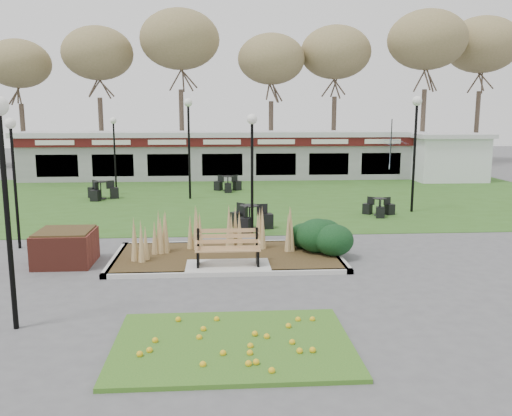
{
  "coord_description": "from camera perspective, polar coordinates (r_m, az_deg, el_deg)",
  "views": [
    {
      "loc": [
        -0.21,
        -13.62,
        4.1
      ],
      "look_at": [
        0.87,
        2.0,
        1.31
      ],
      "focal_mm": 38.0,
      "sensor_mm": 36.0,
      "label": 1
    }
  ],
  "objects": [
    {
      "name": "service_hut",
      "position": [
        34.56,
        19.52,
        5.13
      ],
      "size": [
        4.4,
        3.4,
        2.83
      ],
      "color": "silver",
      "rests_on": "ground"
    },
    {
      "name": "lawn",
      "position": [
        25.94,
        -3.43,
        1.01
      ],
      "size": [
        34.0,
        16.0,
        0.02
      ],
      "primitive_type": "cube",
      "color": "#30561B",
      "rests_on": "ground"
    },
    {
      "name": "flower_bed",
      "position": [
        9.88,
        -2.45,
        -13.99
      ],
      "size": [
        4.2,
        3.0,
        0.16
      ],
      "color": "#2F631C",
      "rests_on": "ground"
    },
    {
      "name": "tree_backdrop",
      "position": [
        41.84,
        -3.78,
        15.93
      ],
      "size": [
        47.24,
        5.24,
        10.36
      ],
      "color": "#47382B",
      "rests_on": "ground"
    },
    {
      "name": "lamp_post_mid_right",
      "position": [
        25.66,
        -7.11,
        8.55
      ],
      "size": [
        0.39,
        0.39,
        4.72
      ],
      "color": "black",
      "rests_on": "ground"
    },
    {
      "name": "brick_planter",
      "position": [
        15.63,
        -19.42,
        -3.89
      ],
      "size": [
        1.5,
        1.5,
        0.95
      ],
      "color": "maroon",
      "rests_on": "ground"
    },
    {
      "name": "bistro_set_c",
      "position": [
        28.28,
        -2.99,
        2.33
      ],
      "size": [
        1.48,
        1.28,
        0.78
      ],
      "color": "black",
      "rests_on": "ground"
    },
    {
      "name": "patio_umbrella",
      "position": [
        33.32,
        13.98,
        5.56
      ],
      "size": [
        2.56,
        2.59,
        2.57
      ],
      "color": "black",
      "rests_on": "ground"
    },
    {
      "name": "car_black",
      "position": [
        36.79,
        -16.2,
        4.31
      ],
      "size": [
        4.12,
        2.51,
        1.28
      ],
      "primitive_type": "imported",
      "rotation": [
        0.0,
        0.0,
        1.89
      ],
      "color": "black",
      "rests_on": "ground"
    },
    {
      "name": "planting_bed",
      "position": [
        15.5,
        1.67,
        -3.85
      ],
      "size": [
        6.75,
        3.4,
        1.27
      ],
      "color": "#362315",
      "rests_on": "ground"
    },
    {
      "name": "bistro_set_d",
      "position": [
        22.14,
        12.83,
        -0.17
      ],
      "size": [
        1.28,
        1.24,
        0.69
      ],
      "color": "black",
      "rests_on": "ground"
    },
    {
      "name": "lamp_post_far_right",
      "position": [
        22.99,
        16.47,
        8.05
      ],
      "size": [
        0.39,
        0.39,
        4.72
      ],
      "color": "black",
      "rests_on": "ground"
    },
    {
      "name": "lamp_post_far_left",
      "position": [
        27.87,
        -14.72,
        7.08
      ],
      "size": [
        0.32,
        0.32,
        3.83
      ],
      "color": "black",
      "rests_on": "ground"
    },
    {
      "name": "ground",
      "position": [
        14.22,
        -2.95,
        -6.67
      ],
      "size": [
        100.0,
        100.0,
        0.0
      ],
      "primitive_type": "plane",
      "color": "#515154",
      "rests_on": "ground"
    },
    {
      "name": "lamp_post_near_left",
      "position": [
        10.89,
        -25.1,
        4.39
      ],
      "size": [
        0.36,
        0.36,
        4.39
      ],
      "color": "black",
      "rests_on": "ground"
    },
    {
      "name": "bistro_set_b",
      "position": [
        26.66,
        -16.0,
        1.51
      ],
      "size": [
        1.54,
        1.51,
        0.84
      ],
      "color": "black",
      "rests_on": "ground"
    },
    {
      "name": "lamp_post_near_right",
      "position": [
        17.61,
        -0.42,
        6.33
      ],
      "size": [
        0.33,
        0.33,
        4.04
      ],
      "color": "black",
      "rests_on": "ground"
    },
    {
      "name": "food_pavilion",
      "position": [
        33.68,
        -3.59,
        5.62
      ],
      "size": [
        24.6,
        3.4,
        2.9
      ],
      "color": "gray",
      "rests_on": "ground"
    },
    {
      "name": "lamp_post_mid_left",
      "position": [
        17.62,
        -24.24,
        5.19
      ],
      "size": [
        0.33,
        0.33,
        3.93
      ],
      "color": "black",
      "rests_on": "ground"
    },
    {
      "name": "bistro_set_a",
      "position": [
        19.03,
        -0.68,
        -1.4
      ],
      "size": [
        1.53,
        1.6,
        0.86
      ],
      "color": "black",
      "rests_on": "ground"
    },
    {
      "name": "park_bench",
      "position": [
        14.31,
        -2.99,
        -4.13
      ],
      "size": [
        1.7,
        0.66,
        0.93
      ],
      "color": "#A07448",
      "rests_on": "ground"
    }
  ]
}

